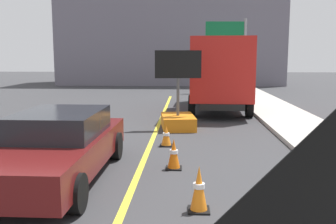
{
  "coord_description": "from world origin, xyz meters",
  "views": [
    {
      "loc": [
        1.05,
        0.14,
        2.52
      ],
      "look_at": [
        0.77,
        5.59,
        1.72
      ],
      "focal_mm": 41.14,
      "sensor_mm": 36.0,
      "label": 1
    }
  ],
  "objects_px": {
    "box_truck": "(219,72)",
    "traffic_cone_far_lane": "(174,154)",
    "traffic_cone_curbside": "(166,136)",
    "highway_guide_sign": "(234,42)",
    "arrow_board_trailer": "(178,115)",
    "traffic_cone_mid_lane": "(199,189)",
    "pickup_car": "(58,146)"
  },
  "relations": [
    {
      "from": "arrow_board_trailer",
      "to": "box_truck",
      "type": "distance_m",
      "value": 5.04
    },
    {
      "from": "pickup_car",
      "to": "traffic_cone_far_lane",
      "type": "height_order",
      "value": "pickup_car"
    },
    {
      "from": "pickup_car",
      "to": "highway_guide_sign",
      "type": "relative_size",
      "value": 1.0
    },
    {
      "from": "arrow_board_trailer",
      "to": "traffic_cone_curbside",
      "type": "height_order",
      "value": "arrow_board_trailer"
    },
    {
      "from": "pickup_car",
      "to": "traffic_cone_far_lane",
      "type": "xyz_separation_m",
      "value": [
        2.33,
        0.82,
        -0.36
      ]
    },
    {
      "from": "arrow_board_trailer",
      "to": "traffic_cone_mid_lane",
      "type": "height_order",
      "value": "arrow_board_trailer"
    },
    {
      "from": "traffic_cone_mid_lane",
      "to": "traffic_cone_far_lane",
      "type": "height_order",
      "value": "traffic_cone_mid_lane"
    },
    {
      "from": "pickup_car",
      "to": "highway_guide_sign",
      "type": "height_order",
      "value": "highway_guide_sign"
    },
    {
      "from": "box_truck",
      "to": "traffic_cone_far_lane",
      "type": "relative_size",
      "value": 10.41
    },
    {
      "from": "box_truck",
      "to": "traffic_cone_curbside",
      "type": "xyz_separation_m",
      "value": [
        -2.04,
        -7.26,
        -1.49
      ]
    },
    {
      "from": "box_truck",
      "to": "highway_guide_sign",
      "type": "xyz_separation_m",
      "value": [
        1.66,
        8.9,
        1.65
      ]
    },
    {
      "from": "box_truck",
      "to": "traffic_cone_curbside",
      "type": "distance_m",
      "value": 7.69
    },
    {
      "from": "pickup_car",
      "to": "traffic_cone_curbside",
      "type": "distance_m",
      "value": 3.66
    },
    {
      "from": "highway_guide_sign",
      "to": "traffic_cone_far_lane",
      "type": "height_order",
      "value": "highway_guide_sign"
    },
    {
      "from": "arrow_board_trailer",
      "to": "highway_guide_sign",
      "type": "bearing_deg",
      "value": 75.65
    },
    {
      "from": "highway_guide_sign",
      "to": "pickup_car",
      "type": "bearing_deg",
      "value": -106.67
    },
    {
      "from": "arrow_board_trailer",
      "to": "highway_guide_sign",
      "type": "distance_m",
      "value": 14.18
    },
    {
      "from": "highway_guide_sign",
      "to": "traffic_cone_mid_lane",
      "type": "height_order",
      "value": "highway_guide_sign"
    },
    {
      "from": "box_truck",
      "to": "traffic_cone_mid_lane",
      "type": "distance_m",
      "value": 11.95
    },
    {
      "from": "pickup_car",
      "to": "traffic_cone_mid_lane",
      "type": "relative_size",
      "value": 6.6
    },
    {
      "from": "box_truck",
      "to": "traffic_cone_curbside",
      "type": "height_order",
      "value": "box_truck"
    },
    {
      "from": "traffic_cone_curbside",
      "to": "highway_guide_sign",
      "type": "bearing_deg",
      "value": 77.11
    },
    {
      "from": "arrow_board_trailer",
      "to": "box_truck",
      "type": "xyz_separation_m",
      "value": [
        1.78,
        4.54,
        1.3
      ]
    },
    {
      "from": "pickup_car",
      "to": "traffic_cone_mid_lane",
      "type": "height_order",
      "value": "pickup_car"
    },
    {
      "from": "traffic_cone_curbside",
      "to": "box_truck",
      "type": "bearing_deg",
      "value": 74.3
    },
    {
      "from": "box_truck",
      "to": "traffic_cone_mid_lane",
      "type": "xyz_separation_m",
      "value": [
        -1.26,
        -11.8,
        -1.4
      ]
    },
    {
      "from": "traffic_cone_far_lane",
      "to": "traffic_cone_curbside",
      "type": "bearing_deg",
      "value": 97.56
    },
    {
      "from": "traffic_cone_mid_lane",
      "to": "traffic_cone_curbside",
      "type": "bearing_deg",
      "value": 99.79
    },
    {
      "from": "pickup_car",
      "to": "highway_guide_sign",
      "type": "bearing_deg",
      "value": 73.33
    },
    {
      "from": "arrow_board_trailer",
      "to": "box_truck",
      "type": "bearing_deg",
      "value": 68.57
    },
    {
      "from": "highway_guide_sign",
      "to": "traffic_cone_far_lane",
      "type": "xyz_separation_m",
      "value": [
        -3.41,
        -18.35,
        -3.08
      ]
    },
    {
      "from": "highway_guide_sign",
      "to": "traffic_cone_curbside",
      "type": "bearing_deg",
      "value": -102.89
    }
  ]
}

